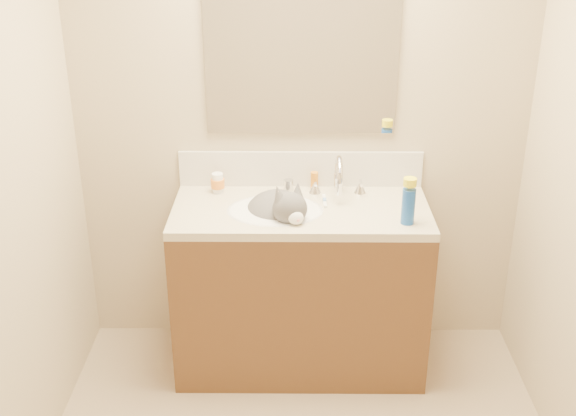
{
  "coord_description": "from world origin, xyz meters",
  "views": [
    {
      "loc": [
        -0.04,
        -2.09,
        2.25
      ],
      "look_at": [
        -0.06,
        0.92,
        0.88
      ],
      "focal_mm": 45.0,
      "sensor_mm": 36.0,
      "label": 1
    }
  ],
  "objects_px": {
    "faucet": "(338,179)",
    "silver_jar": "(289,185)",
    "basin": "(275,224)",
    "vanity_cabinet": "(300,291)",
    "amber_bottle": "(314,181)",
    "spray_can": "(408,206)",
    "cat": "(280,214)",
    "pill_bottle": "(218,183)"
  },
  "relations": [
    {
      "from": "pill_bottle",
      "to": "spray_can",
      "type": "height_order",
      "value": "spray_can"
    },
    {
      "from": "pill_bottle",
      "to": "silver_jar",
      "type": "height_order",
      "value": "pill_bottle"
    },
    {
      "from": "pill_bottle",
      "to": "basin",
      "type": "bearing_deg",
      "value": -36.22
    },
    {
      "from": "vanity_cabinet",
      "to": "basin",
      "type": "relative_size",
      "value": 2.67
    },
    {
      "from": "vanity_cabinet",
      "to": "spray_can",
      "type": "distance_m",
      "value": 0.73
    },
    {
      "from": "faucet",
      "to": "silver_jar",
      "type": "height_order",
      "value": "faucet"
    },
    {
      "from": "pill_bottle",
      "to": "vanity_cabinet",
      "type": "bearing_deg",
      "value": -23.79
    },
    {
      "from": "pill_bottle",
      "to": "silver_jar",
      "type": "relative_size",
      "value": 1.76
    },
    {
      "from": "faucet",
      "to": "cat",
      "type": "xyz_separation_m",
      "value": [
        -0.28,
        -0.15,
        -0.11
      ]
    },
    {
      "from": "silver_jar",
      "to": "amber_bottle",
      "type": "distance_m",
      "value": 0.13
    },
    {
      "from": "faucet",
      "to": "pill_bottle",
      "type": "bearing_deg",
      "value": 175.97
    },
    {
      "from": "silver_jar",
      "to": "faucet",
      "type": "bearing_deg",
      "value": -15.25
    },
    {
      "from": "spray_can",
      "to": "amber_bottle",
      "type": "bearing_deg",
      "value": 136.93
    },
    {
      "from": "cat",
      "to": "amber_bottle",
      "type": "relative_size",
      "value": 4.92
    },
    {
      "from": "vanity_cabinet",
      "to": "spray_can",
      "type": "bearing_deg",
      "value": -19.2
    },
    {
      "from": "basin",
      "to": "silver_jar",
      "type": "relative_size",
      "value": 8.09
    },
    {
      "from": "pill_bottle",
      "to": "amber_bottle",
      "type": "height_order",
      "value": "pill_bottle"
    },
    {
      "from": "pill_bottle",
      "to": "spray_can",
      "type": "relative_size",
      "value": 0.6
    },
    {
      "from": "amber_bottle",
      "to": "spray_can",
      "type": "height_order",
      "value": "spray_can"
    },
    {
      "from": "spray_can",
      "to": "cat",
      "type": "bearing_deg",
      "value": 165.19
    },
    {
      "from": "cat",
      "to": "silver_jar",
      "type": "relative_size",
      "value": 8.15
    },
    {
      "from": "amber_bottle",
      "to": "vanity_cabinet",
      "type": "bearing_deg",
      "value": -107.51
    },
    {
      "from": "silver_jar",
      "to": "spray_can",
      "type": "xyz_separation_m",
      "value": [
        0.53,
        -0.37,
        0.05
      ]
    },
    {
      "from": "vanity_cabinet",
      "to": "spray_can",
      "type": "relative_size",
      "value": 7.38
    },
    {
      "from": "basin",
      "to": "silver_jar",
      "type": "xyz_separation_m",
      "value": [
        0.06,
        0.23,
        0.1
      ]
    },
    {
      "from": "vanity_cabinet",
      "to": "faucet",
      "type": "distance_m",
      "value": 0.58
    },
    {
      "from": "vanity_cabinet",
      "to": "amber_bottle",
      "type": "xyz_separation_m",
      "value": [
        0.07,
        0.21,
        0.5
      ]
    },
    {
      "from": "basin",
      "to": "amber_bottle",
      "type": "bearing_deg",
      "value": 52.41
    },
    {
      "from": "vanity_cabinet",
      "to": "pill_bottle",
      "type": "relative_size",
      "value": 12.24
    },
    {
      "from": "faucet",
      "to": "amber_bottle",
      "type": "bearing_deg",
      "value": 145.92
    },
    {
      "from": "basin",
      "to": "faucet",
      "type": "relative_size",
      "value": 1.61
    },
    {
      "from": "amber_bottle",
      "to": "spray_can",
      "type": "distance_m",
      "value": 0.55
    },
    {
      "from": "silver_jar",
      "to": "amber_bottle",
      "type": "relative_size",
      "value": 0.6
    },
    {
      "from": "basin",
      "to": "cat",
      "type": "xyz_separation_m",
      "value": [
        0.02,
        0.02,
        0.04
      ]
    },
    {
      "from": "vanity_cabinet",
      "to": "cat",
      "type": "bearing_deg",
      "value": -172.41
    },
    {
      "from": "cat",
      "to": "faucet",
      "type": "bearing_deg",
      "value": 4.12
    },
    {
      "from": "vanity_cabinet",
      "to": "cat",
      "type": "relative_size",
      "value": 2.65
    },
    {
      "from": "basin",
      "to": "spray_can",
      "type": "bearing_deg",
      "value": -12.78
    },
    {
      "from": "spray_can",
      "to": "basin",
      "type": "bearing_deg",
      "value": 167.22
    },
    {
      "from": "vanity_cabinet",
      "to": "faucet",
      "type": "xyz_separation_m",
      "value": [
        0.18,
        0.14,
        0.54
      ]
    },
    {
      "from": "vanity_cabinet",
      "to": "amber_bottle",
      "type": "height_order",
      "value": "amber_bottle"
    },
    {
      "from": "faucet",
      "to": "silver_jar",
      "type": "xyz_separation_m",
      "value": [
        -0.24,
        0.07,
        -0.06
      ]
    }
  ]
}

